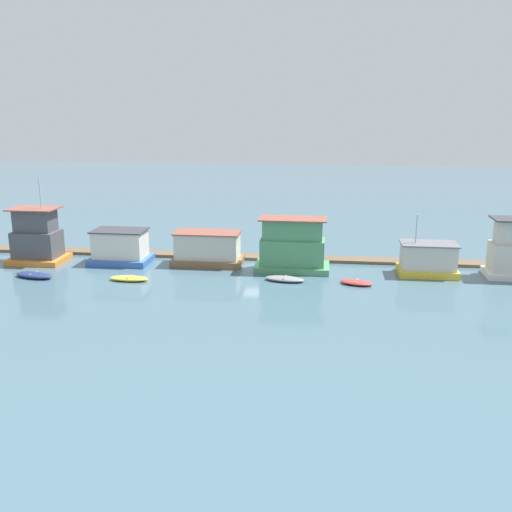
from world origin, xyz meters
name	(u,v)px	position (x,y,z in m)	size (l,w,h in m)	color
ground_plane	(257,268)	(0.00, 0.00, 0.00)	(200.00, 200.00, 0.00)	#426070
dock_walkway	(261,257)	(0.00, 3.39, 0.15)	(59.60, 1.96, 0.30)	brown
houseboat_orange	(37,239)	(-21.71, -0.58, 2.32)	(5.27, 3.91, 8.28)	orange
houseboat_blue	(120,247)	(-13.50, 0.08, 1.54)	(5.75, 3.91, 3.31)	#3866B7
houseboat_brown	(208,249)	(-4.92, 0.58, 1.53)	(6.76, 3.58, 3.23)	brown
houseboat_green	(292,247)	(3.35, -0.46, 2.22)	(6.88, 3.63, 4.97)	#4C9360
houseboat_yellow	(428,260)	(15.66, -0.45, 1.43)	(5.26, 3.23, 5.53)	gold
dinghy_navy	(34,275)	(-19.47, -5.83, 0.25)	(3.91, 2.09, 0.50)	navy
dinghy_yellow	(129,278)	(-10.71, -5.63, 0.21)	(3.50, 1.29, 0.42)	yellow
dinghy_grey	(285,279)	(2.93, -4.06, 0.22)	(3.67, 1.88, 0.43)	gray
dinghy_red	(356,282)	(9.14, -4.30, 0.20)	(3.04, 1.97, 0.39)	red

